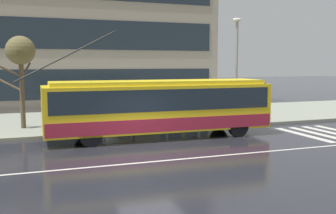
# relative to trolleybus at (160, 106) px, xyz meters

# --- Properties ---
(ground_plane) EXTENTS (160.00, 160.00, 0.00)m
(ground_plane) POSITION_rel_trolleybus_xyz_m (-1.53, -3.30, -1.56)
(ground_plane) COLOR #24242C
(sidewalk_slab) EXTENTS (80.00, 10.00, 0.14)m
(sidewalk_slab) POSITION_rel_trolleybus_xyz_m (-1.53, 6.60, -1.49)
(sidewalk_slab) COLOR gray
(sidewalk_slab) RESTS_ON ground_plane
(crosswalk_stripe_edge_near) EXTENTS (0.44, 4.40, 0.01)m
(crosswalk_stripe_edge_near) POSITION_rel_trolleybus_xyz_m (7.18, -1.85, -1.56)
(crosswalk_stripe_edge_near) COLOR beige
(crosswalk_stripe_edge_near) RESTS_ON ground_plane
(crosswalk_stripe_inner_a) EXTENTS (0.44, 4.40, 0.01)m
(crosswalk_stripe_inner_a) POSITION_rel_trolleybus_xyz_m (8.08, -1.85, -1.56)
(crosswalk_stripe_inner_a) COLOR beige
(crosswalk_stripe_inner_a) RESTS_ON ground_plane
(crosswalk_stripe_center) EXTENTS (0.44, 4.40, 0.01)m
(crosswalk_stripe_center) POSITION_rel_trolleybus_xyz_m (8.98, -1.85, -1.56)
(crosswalk_stripe_center) COLOR beige
(crosswalk_stripe_center) RESTS_ON ground_plane
(lane_centre_line) EXTENTS (72.00, 0.14, 0.01)m
(lane_centre_line) POSITION_rel_trolleybus_xyz_m (-1.53, -4.50, -1.56)
(lane_centre_line) COLOR silver
(lane_centre_line) RESTS_ON ground_plane
(trolleybus) EXTENTS (12.30, 2.66, 5.16)m
(trolleybus) POSITION_rel_trolleybus_xyz_m (0.00, 0.00, 0.00)
(trolleybus) COLOR yellow
(trolleybus) RESTS_ON ground_plane
(bus_shelter) EXTENTS (3.78, 1.73, 2.51)m
(bus_shelter) POSITION_rel_trolleybus_xyz_m (-0.26, 4.02, 0.46)
(bus_shelter) COLOR gray
(bus_shelter) RESTS_ON sidewalk_slab
(pedestrian_at_shelter) EXTENTS (1.56, 1.56, 2.01)m
(pedestrian_at_shelter) POSITION_rel_trolleybus_xyz_m (4.70, 2.29, 0.22)
(pedestrian_at_shelter) COLOR #504145
(pedestrian_at_shelter) RESTS_ON sidewalk_slab
(pedestrian_approaching_curb) EXTENTS (1.14, 1.14, 2.01)m
(pedestrian_approaching_curb) POSITION_rel_trolleybus_xyz_m (2.47, 3.06, 0.15)
(pedestrian_approaching_curb) COLOR #49523A
(pedestrian_approaching_curb) RESTS_ON sidewalk_slab
(pedestrian_walking_past) EXTENTS (0.51, 0.51, 1.59)m
(pedestrian_walking_past) POSITION_rel_trolleybus_xyz_m (-0.67, 2.75, -0.49)
(pedestrian_walking_past) COLOR #554751
(pedestrian_walking_past) RESTS_ON sidewalk_slab
(pedestrian_waiting_by_pole) EXTENTS (1.48, 1.48, 1.95)m
(pedestrian_waiting_by_pole) POSITION_rel_trolleybus_xyz_m (3.32, 2.63, 0.15)
(pedestrian_waiting_by_pole) COLOR #50554E
(pedestrian_waiting_by_pole) RESTS_ON sidewalk_slab
(street_lamp) EXTENTS (0.60, 0.32, 6.20)m
(street_lamp) POSITION_rel_trolleybus_xyz_m (5.66, 2.49, 2.27)
(street_lamp) COLOR gray
(street_lamp) RESTS_ON sidewalk_slab
(street_tree_bare) EXTENTS (2.01, 1.68, 5.00)m
(street_tree_bare) POSITION_rel_trolleybus_xyz_m (-6.41, 4.44, 2.64)
(street_tree_bare) COLOR brown
(street_tree_bare) RESTS_ON sidewalk_slab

